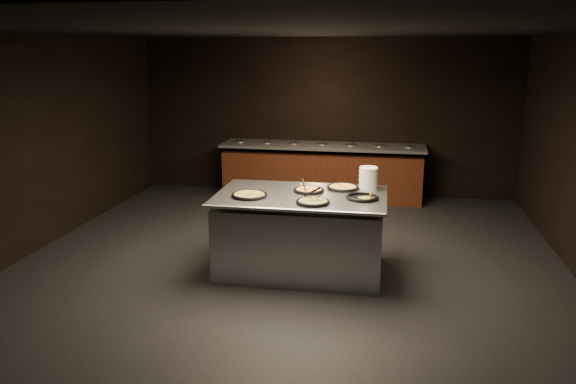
# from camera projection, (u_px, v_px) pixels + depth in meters

# --- Properties ---
(room) EXTENTS (7.02, 8.02, 2.92)m
(room) POSITION_uv_depth(u_px,v_px,m) (286.00, 156.00, 6.69)
(room) COLOR black
(room) RESTS_ON ground
(salad_bar) EXTENTS (3.70, 0.83, 1.18)m
(salad_bar) POSITION_uv_depth(u_px,v_px,m) (322.00, 175.00, 10.33)
(salad_bar) COLOR #5B2C15
(salad_bar) RESTS_ON ground
(serving_counter) EXTENTS (2.06, 1.33, 0.99)m
(serving_counter) POSITION_uv_depth(u_px,v_px,m) (301.00, 235.00, 6.91)
(serving_counter) COLOR silver
(serving_counter) RESTS_ON ground
(plate_stack) EXTENTS (0.23, 0.23, 0.27)m
(plate_stack) POSITION_uv_depth(u_px,v_px,m) (368.00, 178.00, 7.01)
(plate_stack) COLOR white
(plate_stack) RESTS_ON serving_counter
(pan_veggie_whole) EXTENTS (0.43, 0.43, 0.04)m
(pan_veggie_whole) POSITION_uv_depth(u_px,v_px,m) (249.00, 195.00, 6.67)
(pan_veggie_whole) COLOR black
(pan_veggie_whole) RESTS_ON serving_counter
(pan_cheese_whole) EXTENTS (0.38, 0.38, 0.04)m
(pan_cheese_whole) POSITION_uv_depth(u_px,v_px,m) (309.00, 190.00, 6.91)
(pan_cheese_whole) COLOR black
(pan_cheese_whole) RESTS_ON serving_counter
(pan_cheese_slices_a) EXTENTS (0.40, 0.40, 0.04)m
(pan_cheese_slices_a) POSITION_uv_depth(u_px,v_px,m) (343.00, 187.00, 7.04)
(pan_cheese_slices_a) COLOR black
(pan_cheese_slices_a) RESTS_ON serving_counter
(pan_cheese_slices_b) EXTENTS (0.39, 0.39, 0.04)m
(pan_cheese_slices_b) POSITION_uv_depth(u_px,v_px,m) (313.00, 202.00, 6.38)
(pan_cheese_slices_b) COLOR black
(pan_cheese_slices_b) RESTS_ON serving_counter
(pan_veggie_slices) EXTENTS (0.39, 0.39, 0.04)m
(pan_veggie_slices) POSITION_uv_depth(u_px,v_px,m) (362.00, 197.00, 6.58)
(pan_veggie_slices) COLOR black
(pan_veggie_slices) RESTS_ON serving_counter
(server_left) EXTENTS (0.18, 0.27, 0.15)m
(server_left) POSITION_uv_depth(u_px,v_px,m) (302.00, 186.00, 6.92)
(server_left) COLOR silver
(server_left) RESTS_ON serving_counter
(server_right) EXTENTS (0.34, 0.21, 0.18)m
(server_right) POSITION_uv_depth(u_px,v_px,m) (316.00, 195.00, 6.43)
(server_right) COLOR silver
(server_right) RESTS_ON serving_counter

